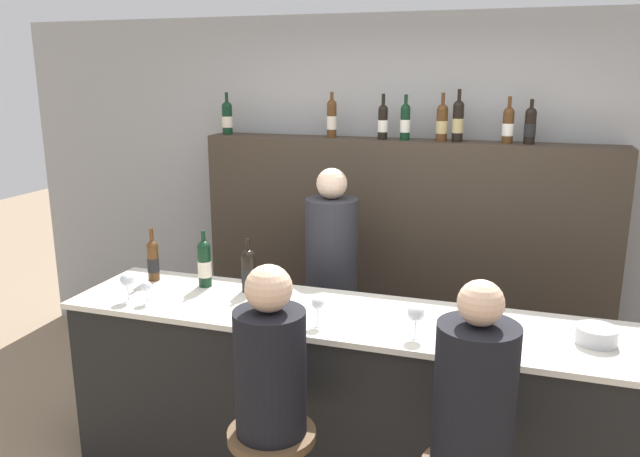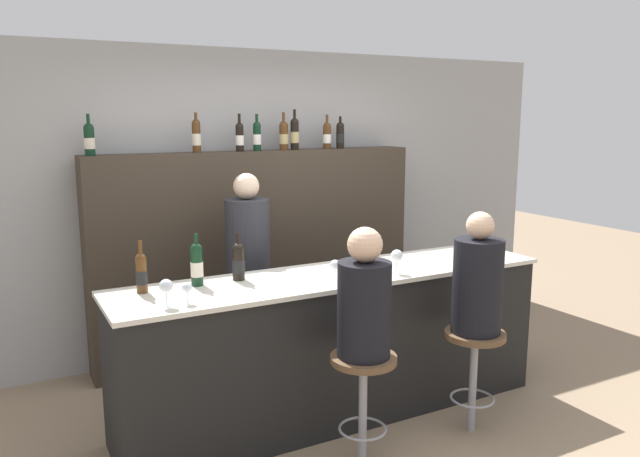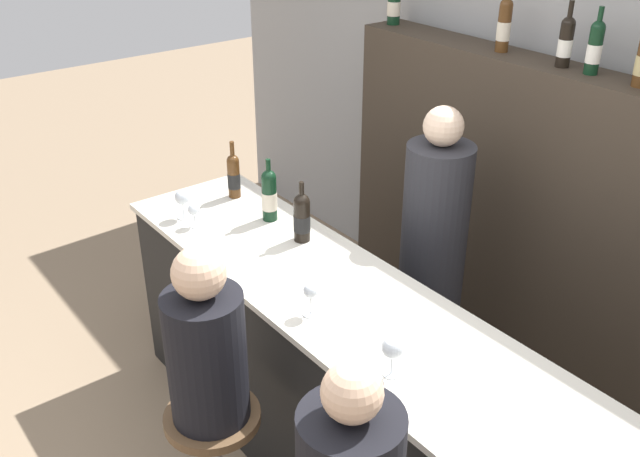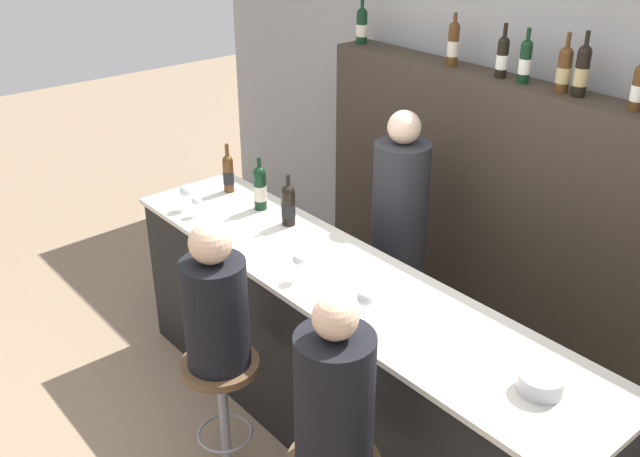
% 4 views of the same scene
% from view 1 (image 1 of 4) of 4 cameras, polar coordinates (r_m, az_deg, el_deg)
% --- Properties ---
extents(wall_back, '(6.40, 0.05, 2.60)m').
position_cam_1_polar(wall_back, '(4.59, 8.08, 2.66)').
color(wall_back, '#9E9E9E').
rests_on(wall_back, ground_plane).
extents(bar_counter, '(3.03, 0.67, 1.00)m').
position_cam_1_polar(bar_counter, '(3.42, 2.73, -15.65)').
color(bar_counter, black).
rests_on(bar_counter, ground_plane).
extents(back_bar_cabinet, '(2.84, 0.28, 1.75)m').
position_cam_1_polar(back_bar_cabinet, '(4.48, 7.38, -3.20)').
color(back_bar_cabinet, '#382D23').
rests_on(back_bar_cabinet, ground_plane).
extents(wine_bottle_counter_0, '(0.07, 0.07, 0.32)m').
position_cam_1_polar(wine_bottle_counter_0, '(3.79, -15.03, -2.78)').
color(wine_bottle_counter_0, '#4C2D14').
rests_on(wine_bottle_counter_0, bar_counter).
extents(wine_bottle_counter_1, '(0.08, 0.08, 0.33)m').
position_cam_1_polar(wine_bottle_counter_1, '(3.62, -10.52, -3.13)').
color(wine_bottle_counter_1, black).
rests_on(wine_bottle_counter_1, bar_counter).
extents(wine_bottle_counter_2, '(0.08, 0.08, 0.30)m').
position_cam_1_polar(wine_bottle_counter_2, '(3.50, -6.56, -3.79)').
color(wine_bottle_counter_2, black).
rests_on(wine_bottle_counter_2, bar_counter).
extents(wine_bottle_backbar_0, '(0.08, 0.08, 0.30)m').
position_cam_1_polar(wine_bottle_backbar_0, '(4.71, -8.48, 10.01)').
color(wine_bottle_backbar_0, black).
rests_on(wine_bottle_backbar_0, back_bar_cabinet).
extents(wine_bottle_backbar_1, '(0.07, 0.07, 0.31)m').
position_cam_1_polar(wine_bottle_backbar_1, '(4.41, 1.08, 10.05)').
color(wine_bottle_backbar_1, '#4C2D14').
rests_on(wine_bottle_backbar_1, back_bar_cabinet).
extents(wine_bottle_backbar_2, '(0.07, 0.07, 0.31)m').
position_cam_1_polar(wine_bottle_backbar_2, '(4.32, 5.77, 9.72)').
color(wine_bottle_backbar_2, black).
rests_on(wine_bottle_backbar_2, back_bar_cabinet).
extents(wine_bottle_backbar_3, '(0.07, 0.07, 0.30)m').
position_cam_1_polar(wine_bottle_backbar_3, '(4.29, 7.86, 9.68)').
color(wine_bottle_backbar_3, black).
rests_on(wine_bottle_backbar_3, back_bar_cabinet).
extents(wine_bottle_backbar_4, '(0.08, 0.08, 0.32)m').
position_cam_1_polar(wine_bottle_backbar_4, '(4.25, 11.09, 9.52)').
color(wine_bottle_backbar_4, '#4C2D14').
rests_on(wine_bottle_backbar_4, back_bar_cabinet).
extents(wine_bottle_backbar_5, '(0.07, 0.07, 0.34)m').
position_cam_1_polar(wine_bottle_backbar_5, '(4.24, 12.51, 9.61)').
color(wine_bottle_backbar_5, black).
rests_on(wine_bottle_backbar_5, back_bar_cabinet).
extents(wine_bottle_backbar_6, '(0.07, 0.07, 0.30)m').
position_cam_1_polar(wine_bottle_backbar_6, '(4.22, 16.82, 9.07)').
color(wine_bottle_backbar_6, '#4C2D14').
rests_on(wine_bottle_backbar_6, back_bar_cabinet).
extents(wine_bottle_backbar_7, '(0.07, 0.07, 0.28)m').
position_cam_1_polar(wine_bottle_backbar_7, '(4.22, 18.66, 8.93)').
color(wine_bottle_backbar_7, black).
rests_on(wine_bottle_backbar_7, back_bar_cabinet).
extents(wine_glass_0, '(0.08, 0.08, 0.16)m').
position_cam_1_polar(wine_glass_0, '(3.50, -17.21, -4.59)').
color(wine_glass_0, silver).
rests_on(wine_glass_0, bar_counter).
extents(wine_glass_1, '(0.06, 0.06, 0.12)m').
position_cam_1_polar(wine_glass_1, '(3.44, -15.59, -5.21)').
color(wine_glass_1, silver).
rests_on(wine_glass_1, bar_counter).
extents(wine_glass_2, '(0.07, 0.07, 0.14)m').
position_cam_1_polar(wine_glass_2, '(3.03, -0.20, -7.00)').
color(wine_glass_2, silver).
rests_on(wine_glass_2, bar_counter).
extents(wine_glass_3, '(0.08, 0.08, 0.16)m').
position_cam_1_polar(wine_glass_3, '(2.92, 8.76, -7.72)').
color(wine_glass_3, silver).
rests_on(wine_glass_3, bar_counter).
extents(metal_bowl, '(0.18, 0.18, 0.08)m').
position_cam_1_polar(metal_bowl, '(3.12, 23.94, -8.90)').
color(metal_bowl, '#B7B7BC').
rests_on(metal_bowl, bar_counter).
extents(guest_seated_left, '(0.31, 0.31, 0.76)m').
position_cam_1_polar(guest_seated_left, '(2.71, -4.58, -12.04)').
color(guest_seated_left, black).
rests_on(guest_seated_left, bar_stool_left).
extents(guest_seated_right, '(0.31, 0.31, 0.78)m').
position_cam_1_polar(guest_seated_right, '(2.53, 13.98, -14.22)').
color(guest_seated_right, black).
rests_on(guest_seated_right, bar_stool_right).
extents(bartender, '(0.33, 0.33, 1.63)m').
position_cam_1_polar(bartender, '(4.05, 1.04, -6.78)').
color(bartender, '#28282D').
rests_on(bartender, ground_plane).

